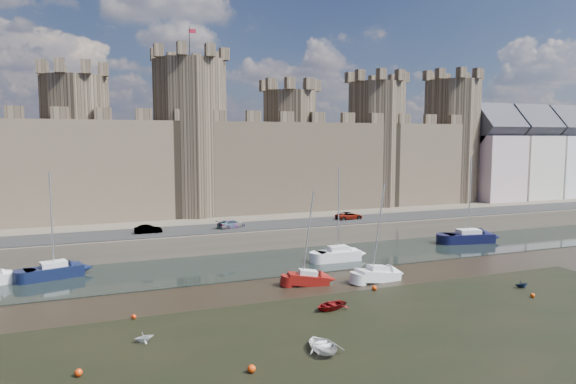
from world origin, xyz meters
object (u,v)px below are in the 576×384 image
object	(u,v)px
sailboat_1	(54,271)
sailboat_4	(308,278)
sailboat_3	(468,237)
sailboat_5	(378,274)
car_2	(231,224)
sailboat_2	(338,254)
car_3	(349,216)
car_1	(148,229)

from	to	relation	value
sailboat_1	sailboat_4	world-z (taller)	sailboat_1
sailboat_3	sailboat_5	distance (m)	24.01
car_2	sailboat_3	distance (m)	31.70
sailboat_4	sailboat_5	size ratio (longest dim) A/B	0.94
sailboat_4	sailboat_1	bearing A→B (deg)	164.71
sailboat_2	sailboat_4	size ratio (longest dim) A/B	1.19
sailboat_2	sailboat_4	distance (m)	10.17
car_2	sailboat_5	world-z (taller)	sailboat_5
sailboat_5	car_3	bearing A→B (deg)	64.22
car_2	sailboat_3	xyz separation A→B (m)	(30.32, -8.96, -2.20)
sailboat_4	sailboat_5	distance (m)	7.05
sailboat_3	sailboat_4	distance (m)	29.81
sailboat_2	sailboat_3	distance (m)	21.20
car_3	sailboat_4	size ratio (longest dim) A/B	0.43
sailboat_3	sailboat_4	world-z (taller)	sailboat_3
car_1	car_2	xyz separation A→B (m)	(10.38, -0.01, 0.03)
car_3	sailboat_1	world-z (taller)	sailboat_1
car_2	car_3	distance (m)	17.44
sailboat_2	sailboat_5	world-z (taller)	sailboat_2
car_3	sailboat_1	size ratio (longest dim) A/B	0.37
car_2	sailboat_1	distance (m)	22.09
sailboat_3	sailboat_4	bearing A→B (deg)	-148.88
car_1	car_3	distance (m)	27.82
sailboat_1	car_1	bearing A→B (deg)	23.23
sailboat_5	car_2	bearing A→B (deg)	109.53
sailboat_4	sailboat_5	xyz separation A→B (m)	(6.93, -1.28, 0.02)
sailboat_5	sailboat_4	bearing A→B (deg)	164.77
car_3	sailboat_4	distance (m)	25.14
car_2	car_1	bearing A→B (deg)	70.23
car_2	sailboat_5	bearing A→B (deg)	-175.43
car_2	sailboat_5	size ratio (longest dim) A/B	0.40
car_1	sailboat_2	world-z (taller)	sailboat_2
car_2	car_3	bearing A→B (deg)	-107.33
car_2	sailboat_1	size ratio (longest dim) A/B	0.37
sailboat_4	car_1	bearing A→B (deg)	134.40
sailboat_1	sailboat_2	xyz separation A→B (m)	(29.79, -3.85, 0.02)
car_1	car_2	distance (m)	10.38
sailboat_1	sailboat_2	bearing A→B (deg)	-22.62
sailboat_1	sailboat_3	bearing A→B (deg)	-16.33
car_1	sailboat_3	bearing A→B (deg)	-101.86
car_3	sailboat_4	xyz separation A→B (m)	(-15.09, -19.97, -2.36)
car_1	car_2	size ratio (longest dim) A/B	0.84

